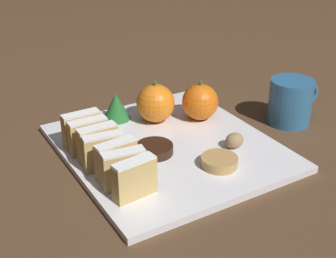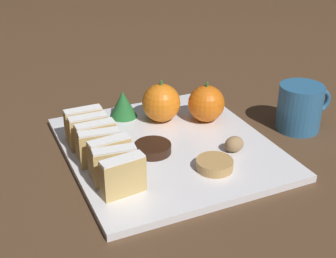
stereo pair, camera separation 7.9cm
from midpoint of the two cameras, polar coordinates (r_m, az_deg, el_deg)
name	(u,v)px [view 2 (the right image)]	position (r m, az deg, el deg)	size (l,w,h in m)	color
ground_plane	(168,150)	(0.81, 2.79, -2.70)	(6.00, 6.00, 0.00)	#513823
serving_platter	(168,147)	(0.81, 2.80, -2.34)	(0.34, 0.37, 0.01)	white
stollen_slice_front	(123,176)	(0.67, -2.10, -5.87)	(0.07, 0.03, 0.06)	tan
stollen_slice_second	(115,166)	(0.69, -3.22, -4.63)	(0.07, 0.03, 0.06)	tan
stollen_slice_third	(110,156)	(0.72, -3.98, -3.42)	(0.07, 0.03, 0.06)	tan
stollen_slice_fourth	(100,148)	(0.74, -5.27, -2.41)	(0.07, 0.03, 0.06)	tan
stollen_slice_fifth	(96,139)	(0.76, -5.87, -1.34)	(0.07, 0.02, 0.06)	tan
stollen_slice_sixth	(89,132)	(0.79, -6.84, -0.42)	(0.07, 0.02, 0.06)	tan
stollen_slice_back	(84,124)	(0.82, -7.49, 0.50)	(0.07, 0.02, 0.06)	tan
orange_near	(206,104)	(0.88, 7.27, 3.04)	(0.07, 0.07, 0.08)	orange
orange_far	(161,103)	(0.88, 1.76, 3.16)	(0.07, 0.07, 0.08)	orange
walnut	(234,144)	(0.79, 10.93, -1.90)	(0.03, 0.03, 0.03)	#9E7A51
chocolate_cookie	(153,148)	(0.78, 1.03, -2.44)	(0.06, 0.06, 0.02)	black
gingerbread_cookie	(215,164)	(0.74, 8.76, -4.38)	(0.06, 0.06, 0.02)	tan
evergreen_sprig	(123,104)	(0.90, -2.99, 3.00)	(0.05, 0.05, 0.05)	#23662D
coffee_mug	(300,107)	(0.91, 18.26, 2.47)	(0.11, 0.08, 0.09)	#2D6693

